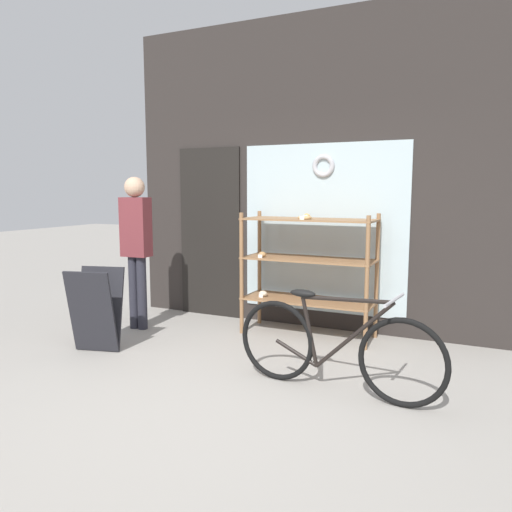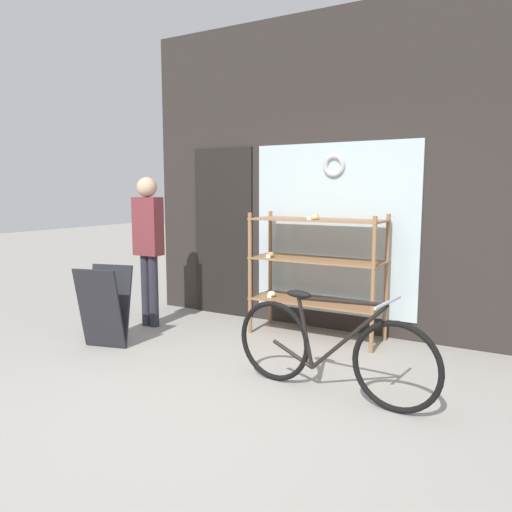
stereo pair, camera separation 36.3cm
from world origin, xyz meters
name	(u,v)px [view 2 (the right image)]	position (x,y,z in m)	size (l,w,h in m)	color
ground_plane	(192,400)	(0.00, 0.00, 0.00)	(30.00, 30.00, 0.00)	gray
storefront_facade	(316,179)	(-0.04, 2.39, 1.71)	(4.47, 0.13, 3.52)	#2D2826
display_case	(316,263)	(0.14, 2.00, 0.81)	(1.43, 0.51, 1.34)	#8E6642
bicycle	(329,350)	(0.86, 0.61, 0.36)	(1.72, 0.46, 0.81)	black
sandwich_board	(105,307)	(-1.55, 0.60, 0.42)	(0.54, 0.48, 0.82)	#232328
pedestrian	(148,239)	(-1.70, 1.43, 1.03)	(0.33, 0.23, 1.73)	#282833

